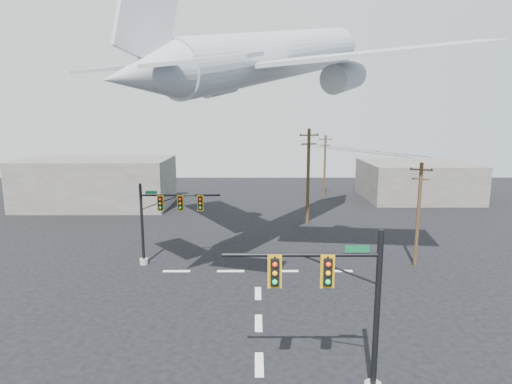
{
  "coord_description": "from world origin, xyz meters",
  "views": [
    {
      "loc": [
        -0.19,
        -18.02,
        11.37
      ],
      "look_at": [
        -0.14,
        5.0,
        7.22
      ],
      "focal_mm": 30.0,
      "sensor_mm": 36.0,
      "label": 1
    }
  ],
  "objects_px": {
    "airliner": "(277,57)",
    "signal_mast_near": "(344,310)",
    "utility_pole_a": "(418,213)",
    "signal_mast_far": "(162,219)",
    "utility_pole_b": "(308,175)",
    "utility_pole_c": "(325,165)"
  },
  "relations": [
    {
      "from": "airliner",
      "to": "signal_mast_near",
      "type": "bearing_deg",
      "value": -139.76
    },
    {
      "from": "utility_pole_a",
      "to": "airliner",
      "type": "xyz_separation_m",
      "value": [
        -10.56,
        2.33,
        11.52
      ]
    },
    {
      "from": "signal_mast_far",
      "to": "utility_pole_a",
      "type": "height_order",
      "value": "utility_pole_a"
    },
    {
      "from": "signal_mast_near",
      "to": "utility_pole_b",
      "type": "distance_m",
      "value": 28.31
    },
    {
      "from": "signal_mast_far",
      "to": "signal_mast_near",
      "type": "bearing_deg",
      "value": -55.9
    },
    {
      "from": "utility_pole_a",
      "to": "utility_pole_b",
      "type": "xyz_separation_m",
      "value": [
        -6.69,
        12.91,
        1.08
      ]
    },
    {
      "from": "signal_mast_far",
      "to": "utility_pole_a",
      "type": "bearing_deg",
      "value": -1.18
    },
    {
      "from": "utility_pole_a",
      "to": "utility_pole_b",
      "type": "bearing_deg",
      "value": 142.37
    },
    {
      "from": "utility_pole_b",
      "to": "airliner",
      "type": "height_order",
      "value": "airliner"
    },
    {
      "from": "signal_mast_far",
      "to": "utility_pole_b",
      "type": "bearing_deg",
      "value": 44.75
    },
    {
      "from": "utility_pole_c",
      "to": "signal_mast_near",
      "type": "bearing_deg",
      "value": -92.73
    },
    {
      "from": "utility_pole_a",
      "to": "airliner",
      "type": "distance_m",
      "value": 15.8
    },
    {
      "from": "utility_pole_a",
      "to": "utility_pole_b",
      "type": "distance_m",
      "value": 14.58
    },
    {
      "from": "signal_mast_near",
      "to": "airliner",
      "type": "xyz_separation_m",
      "value": [
        -1.87,
        17.62,
        11.92
      ]
    },
    {
      "from": "signal_mast_near",
      "to": "utility_pole_c",
      "type": "xyz_separation_m",
      "value": [
        6.1,
        42.88,
        0.78
      ]
    },
    {
      "from": "airliner",
      "to": "utility_pole_c",
      "type": "bearing_deg",
      "value": 16.65
    },
    {
      "from": "signal_mast_far",
      "to": "utility_pole_c",
      "type": "height_order",
      "value": "utility_pole_c"
    },
    {
      "from": "utility_pole_c",
      "to": "signal_mast_far",
      "type": "bearing_deg",
      "value": -116.23
    },
    {
      "from": "signal_mast_far",
      "to": "utility_pole_b",
      "type": "distance_m",
      "value": 17.85
    },
    {
      "from": "signal_mast_near",
      "to": "utility_pole_a",
      "type": "bearing_deg",
      "value": 60.41
    },
    {
      "from": "signal_mast_near",
      "to": "signal_mast_far",
      "type": "distance_m",
      "value": 18.95
    },
    {
      "from": "signal_mast_near",
      "to": "airliner",
      "type": "height_order",
      "value": "airliner"
    }
  ]
}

